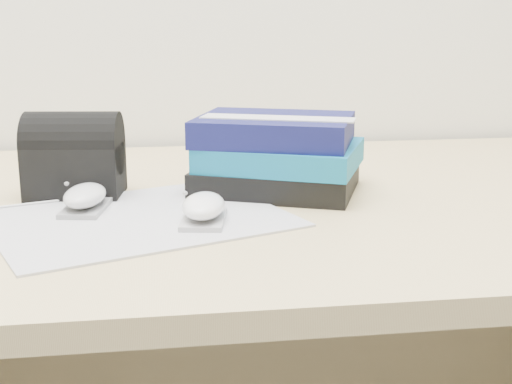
{
  "coord_description": "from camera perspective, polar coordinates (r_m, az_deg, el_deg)",
  "views": [
    {
      "loc": [
        -0.21,
        0.61,
        0.98
      ],
      "look_at": [
        -0.09,
        1.44,
        0.77
      ],
      "focal_mm": 50.0,
      "sensor_mm": 36.0,
      "label": 1
    }
  ],
  "objects": [
    {
      "name": "book_stack",
      "position": [
        1.02,
        1.72,
        3.02
      ],
      "size": [
        0.27,
        0.25,
        0.11
      ],
      "color": "black",
      "rests_on": "desk"
    },
    {
      "name": "mouse_rear",
      "position": [
        0.94,
        -13.52,
        -0.44
      ],
      "size": [
        0.07,
        0.1,
        0.04
      ],
      "color": "gray",
      "rests_on": "mousepad"
    },
    {
      "name": "mousepad",
      "position": [
        0.9,
        -9.4,
        -2.08
      ],
      "size": [
        0.43,
        0.38,
        0.0
      ],
      "primitive_type": "cube",
      "rotation": [
        0.0,
        0.0,
        0.37
      ],
      "color": "#9998A0",
      "rests_on": "desk"
    },
    {
      "name": "mouse_front",
      "position": [
        0.87,
        -4.22,
        -1.28
      ],
      "size": [
        0.07,
        0.1,
        0.04
      ],
      "color": "#A5A5A8",
      "rests_on": "mousepad"
    },
    {
      "name": "desk",
      "position": [
        1.16,
        2.87,
        -10.69
      ],
      "size": [
        1.6,
        0.8,
        0.73
      ],
      "color": "tan",
      "rests_on": "ground"
    },
    {
      "name": "pouch",
      "position": [
        1.02,
        -14.33,
        2.84
      ],
      "size": [
        0.14,
        0.11,
        0.12
      ],
      "color": "black",
      "rests_on": "desk"
    }
  ]
}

